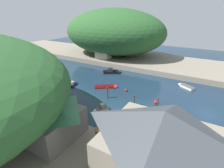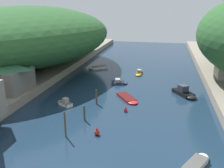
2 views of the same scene
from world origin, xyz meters
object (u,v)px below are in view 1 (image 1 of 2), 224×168
Objects in this scene: boat_cabin_cruiser at (185,86)px; person_on_quay at (96,131)px; boat_far_upstream at (58,74)px; waterfront_building at (161,143)px; person_by_boathouse at (117,139)px; right_bank_cottage at (103,52)px; boat_open_rowboat at (112,71)px; boat_moored_right at (16,86)px; boathouse_shed at (50,119)px; boat_near_quay at (107,87)px; boat_red_skiff at (72,84)px; channel_buoy_near at (156,102)px; boat_far_right_bank at (101,109)px; channel_buoy_far at (126,90)px.

person_on_quay reaches higher than boat_cabin_cruiser.
boat_far_upstream reaches higher than boat_cabin_cruiser.
person_by_boathouse is (1.54, 5.92, -3.14)m from waterfront_building.
right_bank_cottage is 12.72m from boat_open_rowboat.
person_on_quay is 3.37m from person_by_boathouse.
right_bank_cottage reaches higher than boat_moored_right.
boat_near_quay is at bearing 10.30° from boathouse_shed.
boat_cabin_cruiser reaches higher than boat_near_quay.
boat_near_quay is (3.22, -8.87, -0.13)m from boat_red_skiff.
boat_moored_right is at bearing 165.96° from right_bank_cottage.
waterfront_building reaches higher than boat_near_quay.
channel_buoy_near is at bearing -26.21° from boathouse_shed.
boat_open_rowboat is at bearing 58.23° from boat_red_skiff.
boathouse_shed is (-1.49, 14.95, -1.40)m from waterfront_building.
boathouse_shed is 11.91m from boat_far_right_bank.
boat_far_right_bank is at bearing -57.20° from person_by_boathouse.
channel_buoy_far is at bearing -3.53° from boathouse_shed.
boathouse_shed is at bearing 122.06° from boat_moored_right.
waterfront_building is 1.57× the size of boathouse_shed.
right_bank_cottage reaches higher than boat_open_rowboat.
boat_near_quay is (-10.03, -4.29, -0.35)m from boat_open_rowboat.
right_bank_cottage is at bearing 39.53° from waterfront_building.
waterfront_building is at bearing 132.13° from boat_moored_right.
boat_far_upstream is at bearing -85.56° from boat_open_rowboat.
boat_near_quay is at bearing -145.16° from right_bank_cottage.
boat_far_right_bank is (9.73, 14.05, -5.30)m from waterfront_building.
boathouse_shed is at bearing 176.47° from channel_buoy_far.
boat_cabin_cruiser is at bearing -51.39° from channel_buoy_far.
boat_cabin_cruiser is at bearing -23.18° from boathouse_shed.
channel_buoy_far is at bearing 90.88° from boat_far_upstream.
channel_buoy_near is 16.41m from person_by_boathouse.
boathouse_shed is 9.68m from person_by_boathouse.
boat_moored_right is at bearing -95.15° from boat_near_quay.
person_on_quay is at bearing -52.11° from boat_red_skiff.
boathouse_shed is 1.78× the size of boat_cabin_cruiser.
channel_buoy_near is (-20.79, -26.39, -3.40)m from right_bank_cottage.
person_by_boathouse is at bearing 75.41° from waterfront_building.
boat_open_rowboat is (13.26, -4.58, 0.22)m from boat_red_skiff.
boat_far_upstream is 5.19× the size of channel_buoy_far.
boat_moored_right is at bearing 149.19° from boat_cabin_cruiser.
channel_buoy_far is at bearing 33.88° from waterfront_building.
boat_far_upstream is at bearing 135.73° from boat_cabin_cruiser.
boat_far_upstream is 0.77× the size of boat_near_quay.
boat_moored_right is 35.16m from channel_buoy_near.
person_on_quay is (-28.38, -13.83, 2.03)m from boat_open_rowboat.
person_by_boathouse is at bearing -47.50° from boat_red_skiff.
boathouse_shed reaches higher than channel_buoy_far.
channel_buoy_near is (9.30, -33.91, 0.12)m from boat_moored_right.
waterfront_building reaches higher than boat_red_skiff.
person_on_quay reaches higher than channel_buoy_far.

